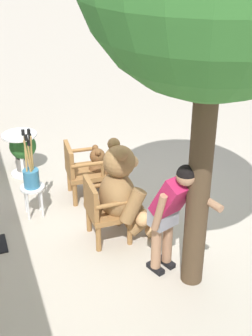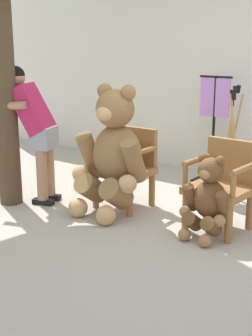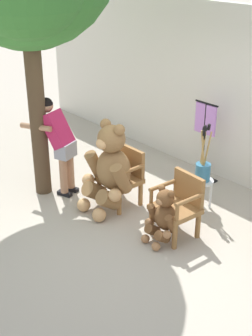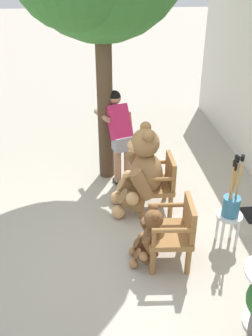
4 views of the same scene
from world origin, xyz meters
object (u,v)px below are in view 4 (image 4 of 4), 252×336
Objects in this scene: teddy_bear_large at (142,171)px; white_stool at (228,221)px; wooden_chair_left at (159,182)px; brush_bucket at (232,202)px; teddy_bear_small at (151,236)px; person_visitor at (119,131)px; wooden_chair_right at (174,230)px.

teddy_bear_large reaches higher than white_stool.
wooden_chair_left is 1.00× the size of brush_bucket.
teddy_bear_small is 0.52× the size of person_visitor.
person_visitor is 2.27m from white_stool.
person_visitor is at bearing -164.85° from teddy_bear_large.
teddy_bear_large is 1.57× the size of brush_bucket.
wooden_chair_right reaches higher than white_stool.
person_visitor is (-0.91, -0.50, 0.45)m from wooden_chair_left.
brush_bucket reaches higher than white_stool.
wooden_chair_right is 0.63× the size of teddy_bear_large.
wooden_chair_right is at bearing -71.72° from white_stool.
wooden_chair_right is 0.82m from white_stool.
wooden_chair_left is 1.13m from person_visitor.
teddy_bear_small is 1.71× the size of white_stool.
brush_bucket is at bearing 35.35° from person_visitor.
teddy_bear_large is 2.95× the size of white_stool.
wooden_chair_left is at bearing 165.83° from teddy_bear_small.
wooden_chair_right is at bearing -0.01° from wooden_chair_left.
brush_bucket is (0.88, 1.02, -0.01)m from teddy_bear_large.
person_visitor is at bearing -173.91° from teddy_bear_small.
person_visitor is 3.31× the size of white_stool.
brush_bucket is at bearing 103.30° from teddy_bear_small.
wooden_chair_right is 1.87× the size of white_stool.
brush_bucket is at bearing 49.37° from teddy_bear_large.
teddy_bear_large reaches higher than brush_bucket.
teddy_bear_large is 1.39m from white_stool.
brush_bucket is (-0.25, 1.05, 0.27)m from teddy_bear_small.
person_visitor reaches higher than teddy_bear_small.
wooden_chair_right is at bearing 13.77° from person_visitor.
teddy_bear_large is at bearing 15.15° from person_visitor.
wooden_chair_left is 1.18m from brush_bucket.
white_stool is (-0.25, 1.05, -0.03)m from teddy_bear_small.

